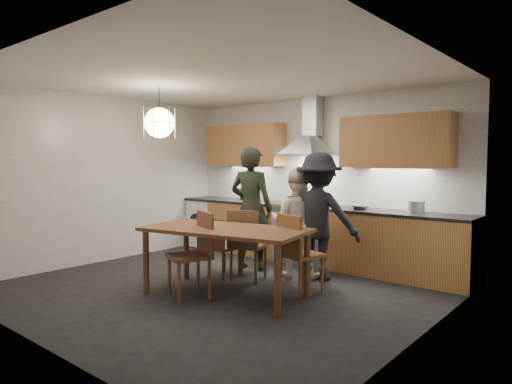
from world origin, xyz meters
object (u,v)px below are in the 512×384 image
Objects in this scene: person_left at (251,208)px; wine_bottles at (250,193)px; chair_front at (196,248)px; mixing_bowl at (360,207)px; person_mid at (296,222)px; stock_pot at (417,207)px; dining_table at (225,236)px; person_right at (318,216)px; chair_back_left at (220,243)px.

wine_bottles is at bearing -61.98° from person_left.
chair_front reaches higher than mixing_bowl.
chair_front is at bearing 52.89° from person_mid.
mixing_bowl is 1.21× the size of stock_pot.
person_mid is (0.12, 1.27, 0.03)m from dining_table.
person_left is 0.77m from person_mid.
mixing_bowl is at bearing 60.84° from dining_table.
chair_front is 2.50m from mixing_bowl.
stock_pot is (1.45, 2.15, 0.26)m from dining_table.
person_right is 3.88× the size of wine_bottles.
mixing_bowl is (0.67, 2.07, 0.22)m from dining_table.
person_mid is at bearing -29.45° from wine_bottles.
wine_bottles reaches higher than chair_back_left.
wine_bottles is (-0.87, 0.98, 0.13)m from person_left.
mixing_bowl is (1.33, 1.49, 0.47)m from chair_back_left.
person_left is at bearing -7.41° from person_right.
wine_bottles reaches higher than stock_pot.
person_mid is (0.38, 1.50, 0.18)m from chair_front.
stock_pot is at bearing -154.85° from person_right.
stock_pot is (1.01, 0.82, 0.13)m from person_right.
person_right reaches higher than mixing_bowl.
chair_front reaches higher than chair_back_left.
person_right is at bearing 88.11° from chair_front.
chair_front is 2.26× the size of wine_bottles.
chair_front is 0.55× the size of person_left.
person_mid is 6.86× the size of stock_pot.
mixing_bowl is at bearing -128.27° from chair_back_left.
person_mid is 0.34m from person_right.
chair_front is 3.75× the size of mixing_bowl.
stock_pot is (0.79, 0.08, 0.04)m from mixing_bowl.
person_right reaches higher than chair_back_left.
stock_pot reaches higher than mixing_bowl.
person_right is at bearing -142.45° from chair_back_left.
wine_bottles is (-1.62, 0.91, 0.28)m from person_mid.
wine_bottles is (-1.24, 2.41, 0.46)m from chair_front.
chair_back_left is 2.05m from mixing_bowl.
wine_bottles is (-2.95, 0.03, 0.06)m from stock_pot.
person_left is (0.04, 0.62, 0.43)m from chair_back_left.
dining_table is at bearing -55.66° from wine_bottles.
stock_pot is at bearing -139.89° from chair_back_left.
person_mid reaches higher than chair_back_left.
wine_bottles is (-0.83, 1.60, 0.57)m from chair_back_left.
chair_back_left is at bearing -62.65° from wine_bottles.
stock_pot is (2.12, 1.57, 0.51)m from chair_back_left.
chair_front is at bearing 51.78° from person_right.
person_right reaches higher than person_mid.
stock_pot is 0.50× the size of wine_bottles.
chair_front is (-0.26, -0.22, -0.15)m from dining_table.
person_mid is at bearing 73.13° from dining_table.
mixing_bowl is at bearing -174.10° from stock_pot.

